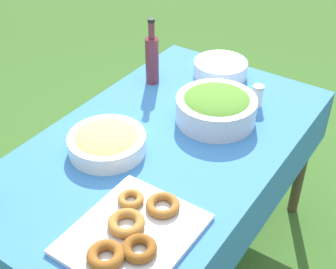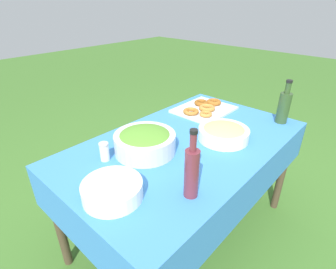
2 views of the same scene
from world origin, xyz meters
TOP-DOWN VIEW (x-y plane):
  - ground_plane at (0.00, 0.00)m, footprint 14.00×14.00m
  - picnic_table at (0.00, 0.00)m, footprint 1.44×0.86m
  - salad_bowl at (-0.23, 0.10)m, footprint 0.32×0.32m
  - pasta_bowl at (0.16, -0.14)m, footprint 0.29×0.29m
  - donut_platter at (0.44, 0.19)m, footprint 0.41×0.34m
  - plate_stack at (-0.57, -0.07)m, footprint 0.25×0.25m
  - olive_oil_bottle at (0.62, -0.29)m, footprint 0.07×0.07m
  - wine_bottle at (-0.34, -0.29)m, footprint 0.06×0.06m
  - salt_shaker at (-0.42, 0.19)m, footprint 0.05×0.05m

SIDE VIEW (x-z plane):
  - ground_plane at x=0.00m, z-range 0.00..0.00m
  - picnic_table at x=0.00m, z-range 0.26..0.98m
  - donut_platter at x=0.44m, z-range 0.71..0.76m
  - plate_stack at x=-0.57m, z-range 0.72..0.79m
  - pasta_bowl at x=0.16m, z-range 0.71..0.80m
  - salt_shaker at x=-0.42m, z-range 0.72..0.81m
  - salad_bowl at x=-0.23m, z-range 0.72..0.84m
  - olive_oil_bottle at x=0.62m, z-range 0.68..0.97m
  - wine_bottle at x=-0.34m, z-range 0.68..0.99m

